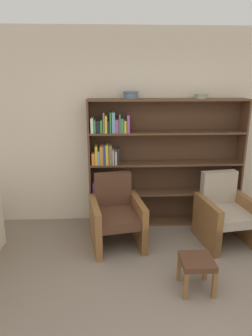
{
  "coord_description": "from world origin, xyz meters",
  "views": [
    {
      "loc": [
        -0.6,
        -1.79,
        2.1
      ],
      "look_at": [
        -0.41,
        1.97,
        0.95
      ],
      "focal_mm": 32.0,
      "sensor_mm": 36.0,
      "label": 1
    }
  ],
  "objects_px": {
    "bowl_stoneware": "(131,94)",
    "footstool": "(197,265)",
    "bookshelf": "(151,165)",
    "armchair_leather": "(116,215)",
    "armchair_cushioned": "(225,213)",
    "bowl_cream": "(201,96)"
  },
  "relations": [
    {
      "from": "armchair_leather",
      "to": "bowl_stoneware",
      "type": "bearing_deg",
      "value": -121.05
    },
    {
      "from": "bowl_stoneware",
      "to": "armchair_leather",
      "type": "xyz_separation_m",
      "value": [
        -0.22,
        -0.57,
        -1.49
      ]
    },
    {
      "from": "armchair_cushioned",
      "to": "bowl_cream",
      "type": "bearing_deg",
      "value": -73.87
    },
    {
      "from": "bowl_stoneware",
      "to": "footstool",
      "type": "distance_m",
      "value": 2.27
    },
    {
      "from": "bowl_cream",
      "to": "armchair_leather",
      "type": "xyz_separation_m",
      "value": [
        -1.17,
        -0.57,
        -1.47
      ]
    },
    {
      "from": "bookshelf",
      "to": "footstool",
      "type": "relative_size",
      "value": 6.2
    },
    {
      "from": "bowl_stoneware",
      "to": "armchair_cushioned",
      "type": "distance_m",
      "value": 2.0
    },
    {
      "from": "bowl_stoneware",
      "to": "armchair_cushioned",
      "type": "height_order",
      "value": "bowl_stoneware"
    },
    {
      "from": "bowl_stoneware",
      "to": "footstool",
      "type": "relative_size",
      "value": 0.61
    },
    {
      "from": "bowl_stoneware",
      "to": "armchair_leather",
      "type": "height_order",
      "value": "bowl_stoneware"
    },
    {
      "from": "armchair_leather",
      "to": "bowl_cream",
      "type": "bearing_deg",
      "value": -164.1
    },
    {
      "from": "bookshelf",
      "to": "armchair_leather",
      "type": "relative_size",
      "value": 2.44
    },
    {
      "from": "bowl_stoneware",
      "to": "bowl_cream",
      "type": "xyz_separation_m",
      "value": [
        0.95,
        -0.0,
        -0.02
      ]
    },
    {
      "from": "bookshelf",
      "to": "bowl_cream",
      "type": "height_order",
      "value": "bowl_cream"
    },
    {
      "from": "bowl_stoneware",
      "to": "bowl_cream",
      "type": "distance_m",
      "value": 0.95
    },
    {
      "from": "bookshelf",
      "to": "armchair_leather",
      "type": "bearing_deg",
      "value": -131.2
    },
    {
      "from": "armchair_leather",
      "to": "armchair_cushioned",
      "type": "bearing_deg",
      "value": 170.04
    },
    {
      "from": "bowl_cream",
      "to": "armchair_cushioned",
      "type": "height_order",
      "value": "bowl_cream"
    },
    {
      "from": "bowl_cream",
      "to": "armchair_cushioned",
      "type": "relative_size",
      "value": 0.2
    },
    {
      "from": "armchair_cushioned",
      "to": "footstool",
      "type": "height_order",
      "value": "armchair_cushioned"
    },
    {
      "from": "bookshelf",
      "to": "armchair_leather",
      "type": "xyz_separation_m",
      "value": [
        -0.51,
        -0.59,
        -0.5
      ]
    },
    {
      "from": "bookshelf",
      "to": "footstool",
      "type": "height_order",
      "value": "bookshelf"
    }
  ]
}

